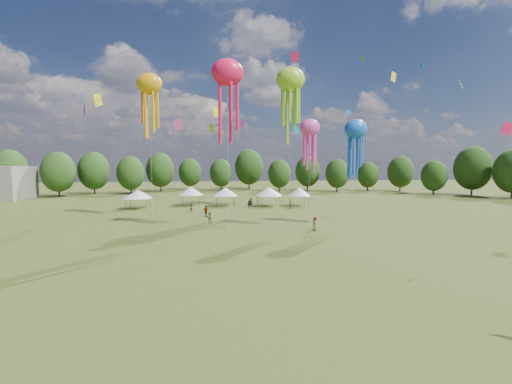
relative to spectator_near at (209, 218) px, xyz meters
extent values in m
plane|color=#384416|center=(8.11, -32.72, -0.80)|extent=(300.00, 300.00, 0.00)
imported|color=gray|center=(0.00, 0.00, 0.00)|extent=(0.80, 0.63, 1.59)
imported|color=gray|center=(10.61, 26.33, 0.14)|extent=(0.61, 0.93, 1.87)
imported|color=gray|center=(15.30, 14.42, 0.00)|extent=(0.65, 0.81, 1.59)
imported|color=gray|center=(7.55, 15.90, -0.02)|extent=(1.15, 0.93, 1.55)
imported|color=gray|center=(-0.60, 6.32, 0.12)|extent=(1.17, 0.88, 1.84)
imported|color=gray|center=(8.32, 19.88, 0.02)|extent=(1.57, 0.67, 1.64)
imported|color=gray|center=(-3.29, 11.75, -0.02)|extent=(0.66, 0.66, 1.55)
imported|color=gray|center=(13.69, -7.27, 0.10)|extent=(0.78, 0.99, 1.79)
cylinder|color=#47474C|center=(-15.64, 16.66, 0.16)|extent=(0.08, 0.08, 1.91)
cylinder|color=#47474C|center=(-15.64, 20.40, 0.16)|extent=(0.08, 0.08, 1.91)
cylinder|color=#47474C|center=(-11.90, 16.66, 0.16)|extent=(0.08, 0.08, 1.91)
cylinder|color=#47474C|center=(-11.90, 20.40, 0.16)|extent=(0.08, 0.08, 1.91)
cube|color=white|center=(-13.77, 18.53, 1.16)|extent=(4.14, 4.14, 0.10)
cone|color=white|center=(-13.77, 18.53, 2.03)|extent=(5.38, 5.38, 1.64)
cylinder|color=#47474C|center=(-5.70, 20.96, 0.23)|extent=(0.08, 0.08, 2.05)
cylinder|color=#47474C|center=(-5.70, 24.43, 0.23)|extent=(0.08, 0.08, 2.05)
cylinder|color=#47474C|center=(-2.22, 20.96, 0.23)|extent=(0.08, 0.08, 2.05)
cylinder|color=#47474C|center=(-2.22, 24.43, 0.23)|extent=(0.08, 0.08, 2.05)
cube|color=white|center=(-3.96, 22.70, 1.30)|extent=(3.88, 3.88, 0.10)
cone|color=white|center=(-3.96, 22.70, 2.23)|extent=(5.04, 5.04, 1.76)
cylinder|color=#47474C|center=(1.40, 18.73, 0.20)|extent=(0.08, 0.08, 1.99)
cylinder|color=#47474C|center=(1.40, 22.22, 0.20)|extent=(0.08, 0.08, 1.99)
cylinder|color=#47474C|center=(4.88, 18.73, 0.20)|extent=(0.08, 0.08, 1.99)
cylinder|color=#47474C|center=(4.88, 22.22, 0.20)|extent=(0.08, 0.08, 1.99)
cube|color=white|center=(3.14, 20.47, 1.24)|extent=(3.88, 3.88, 0.10)
cone|color=white|center=(3.14, 20.47, 2.14)|extent=(5.05, 5.05, 1.70)
cylinder|color=#47474C|center=(10.07, 17.35, 0.22)|extent=(0.08, 0.08, 2.03)
cylinder|color=#47474C|center=(10.07, 21.17, 0.22)|extent=(0.08, 0.08, 2.03)
cylinder|color=#47474C|center=(13.90, 17.35, 0.22)|extent=(0.08, 0.08, 2.03)
cylinder|color=#47474C|center=(13.90, 21.17, 0.22)|extent=(0.08, 0.08, 2.03)
cube|color=white|center=(11.99, 19.26, 1.29)|extent=(4.22, 4.22, 0.10)
cone|color=white|center=(11.99, 19.26, 2.21)|extent=(5.49, 5.49, 1.74)
cylinder|color=#47474C|center=(16.56, 16.92, 0.20)|extent=(0.08, 0.08, 1.99)
cylinder|color=#47474C|center=(16.56, 20.08, 0.20)|extent=(0.08, 0.08, 1.99)
cylinder|color=#47474C|center=(19.71, 16.92, 0.20)|extent=(0.08, 0.08, 1.99)
cylinder|color=#47474C|center=(19.71, 20.08, 0.20)|extent=(0.08, 0.08, 1.99)
cube|color=white|center=(18.13, 18.50, 1.24)|extent=(3.55, 3.55, 0.10)
cone|color=white|center=(18.13, 18.50, 2.14)|extent=(4.62, 4.62, 1.70)
ellipsoid|color=#FB164C|center=(2.53, -5.30, 19.48)|extent=(4.11, 2.88, 3.50)
cylinder|color=beige|center=(2.53, -5.30, 9.34)|extent=(0.03, 0.03, 20.28)
ellipsoid|color=#8CCC21|center=(15.40, 15.23, 23.73)|extent=(5.45, 3.81, 4.63)
cylinder|color=beige|center=(15.40, 15.23, 11.47)|extent=(0.03, 0.03, 24.53)
ellipsoid|color=blue|center=(20.22, -4.34, 12.63)|extent=(3.22, 2.25, 2.74)
cylinder|color=beige|center=(20.22, -4.34, 5.92)|extent=(0.03, 0.03, 13.43)
ellipsoid|color=orange|center=(-9.12, 6.54, 20.33)|extent=(3.93, 2.75, 3.34)
cylinder|color=beige|center=(-9.12, 6.54, 9.77)|extent=(0.03, 0.03, 21.13)
ellipsoid|color=#E242A8|center=(13.33, -5.56, 12.65)|extent=(2.71, 1.90, 2.30)
cylinder|color=beige|center=(13.33, -5.56, 5.93)|extent=(0.03, 0.03, 13.44)
cube|color=#FFF61A|center=(1.67, 33.46, 20.02)|extent=(1.71, 0.93, 2.37)
cube|color=#8CCC21|center=(36.10, 30.34, 32.67)|extent=(0.49, 0.82, 1.01)
cube|color=#18BAD0|center=(15.68, 11.32, 13.88)|extent=(1.23, 0.41, 1.45)
cube|color=#FFF61A|center=(33.33, -7.36, 18.40)|extent=(0.90, 1.05, 1.18)
cube|color=#E242A8|center=(-6.88, 29.35, 16.55)|extent=(1.66, 2.07, 2.67)
cube|color=#FB164C|center=(16.29, 15.51, 27.99)|extent=(1.42, 0.71, 1.92)
cube|color=#FFF61A|center=(35.99, 15.19, 24.83)|extent=(1.55, 0.81, 2.06)
cube|color=blue|center=(33.76, 31.83, 20.36)|extent=(1.30, 0.66, 1.44)
cube|color=#18BAD0|center=(31.90, -0.71, 22.45)|extent=(0.48, 0.76, 0.76)
cube|color=#E242A8|center=(-27.13, 31.09, 19.63)|extent=(0.91, 1.59, 2.25)
cube|color=#A732DF|center=(5.97, 13.58, 15.16)|extent=(1.32, 0.69, 1.36)
cube|color=#FB164C|center=(40.51, -7.41, 12.68)|extent=(1.69, 0.27, 1.97)
cube|color=#FFF61A|center=(-11.66, -10.93, 14.75)|extent=(0.63, 1.29, 1.54)
cube|color=#8CCC21|center=(0.60, 21.78, 15.08)|extent=(1.27, 1.51, 1.69)
cylinder|color=#38281C|center=(-52.04, 47.80, 0.97)|extent=(0.44, 0.44, 3.53)
ellipsoid|color=#233E14|center=(-52.04, 47.80, 6.05)|extent=(8.83, 8.83, 11.04)
cylinder|color=#38281C|center=(-39.06, 45.47, 0.88)|extent=(0.44, 0.44, 3.36)
ellipsoid|color=#233E14|center=(-39.06, 45.47, 5.72)|extent=(8.40, 8.40, 10.51)
cylinder|color=#38281C|center=(-32.58, 52.77, 0.91)|extent=(0.44, 0.44, 3.41)
ellipsoid|color=#233E14|center=(-32.58, 52.77, 5.81)|extent=(8.53, 8.53, 10.66)
cylinder|color=#38281C|center=(-22.49, 52.30, 0.74)|extent=(0.44, 0.44, 3.07)
ellipsoid|color=#233E14|center=(-22.49, 52.30, 5.14)|extent=(7.66, 7.66, 9.58)
cylinder|color=#38281C|center=(-15.40, 60.62, 0.92)|extent=(0.44, 0.44, 3.43)
ellipsoid|color=#233E14|center=(-15.40, 60.62, 5.86)|extent=(8.58, 8.58, 10.73)
cylinder|color=#38281C|center=(-6.65, 66.24, 0.68)|extent=(0.44, 0.44, 2.95)
ellipsoid|color=#233E14|center=(-6.65, 66.24, 4.91)|extent=(7.37, 7.37, 9.21)
cylinder|color=#38281C|center=(3.41, 62.34, 0.65)|extent=(0.44, 0.44, 2.89)
ellipsoid|color=#233E14|center=(3.41, 62.34, 4.81)|extent=(7.23, 7.23, 9.04)
cylinder|color=#38281C|center=(13.02, 66.77, 1.12)|extent=(0.44, 0.44, 3.84)
ellipsoid|color=#233E14|center=(13.02, 66.77, 6.64)|extent=(9.60, 9.60, 11.99)
cylinder|color=#38281C|center=(21.30, 55.72, 0.63)|extent=(0.44, 0.44, 2.84)
ellipsoid|color=#233E14|center=(21.30, 55.72, 4.71)|extent=(7.11, 7.11, 8.89)
cylinder|color=#38281C|center=(31.04, 58.32, 0.78)|extent=(0.44, 0.44, 3.16)
ellipsoid|color=#233E14|center=(31.04, 58.32, 5.33)|extent=(7.91, 7.91, 9.88)
cylinder|color=#38281C|center=(38.80, 52.57, 0.65)|extent=(0.44, 0.44, 2.88)
ellipsoid|color=#233E14|center=(38.80, 52.57, 4.79)|extent=(7.21, 7.21, 9.01)
cylinder|color=#38281C|center=(49.62, 54.52, 0.52)|extent=(0.44, 0.44, 2.63)
ellipsoid|color=#233E14|center=(49.62, 54.52, 4.30)|extent=(6.57, 6.57, 8.22)
cylinder|color=#38281C|center=(58.62, 51.01, 0.77)|extent=(0.44, 0.44, 3.13)
ellipsoid|color=#233E14|center=(58.62, 51.01, 5.26)|extent=(7.81, 7.81, 9.77)
cylinder|color=#38281C|center=(61.75, 39.09, 0.56)|extent=(0.44, 0.44, 2.72)
ellipsoid|color=#233E14|center=(61.75, 39.09, 4.47)|extent=(6.80, 6.80, 8.50)
cylinder|color=#38281C|center=(71.07, 36.20, 1.11)|extent=(0.44, 0.44, 3.81)
ellipsoid|color=#233E14|center=(71.07, 36.20, 6.58)|extent=(9.52, 9.52, 11.90)
cylinder|color=#38281C|center=(74.68, 27.08, 0.96)|extent=(0.44, 0.44, 3.51)
camera|label=1|loc=(0.37, -50.93, 7.99)|focal=24.53mm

